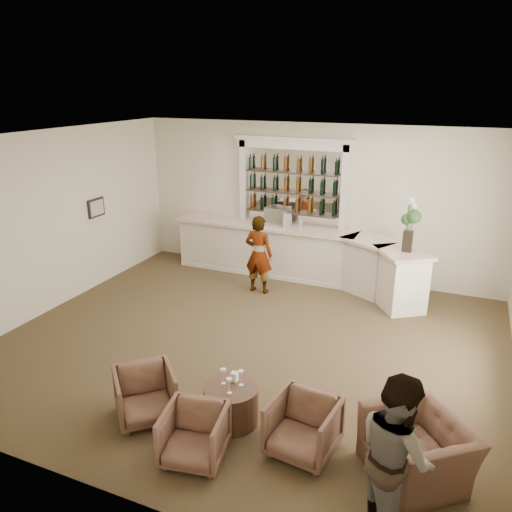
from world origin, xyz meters
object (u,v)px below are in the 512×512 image
(armchair_far, at_px, (417,448))
(espresso_machine, at_px, (278,216))
(sommelier, at_px, (259,254))
(cocktail_table, at_px, (231,404))
(bar_counter, at_px, (299,255))
(armchair_left, at_px, (145,395))
(armchair_center, at_px, (194,435))
(flower_vase, at_px, (410,221))
(guest, at_px, (396,455))
(armchair_right, at_px, (303,427))

(armchair_far, xyz_separation_m, espresso_machine, (-3.53, 5.07, 1.00))
(sommelier, bearing_deg, cocktail_table, 110.32)
(bar_counter, distance_m, armchair_far, 5.81)
(bar_counter, distance_m, espresso_machine, 0.94)
(bar_counter, height_order, sommelier, sommelier)
(sommelier, distance_m, armchair_left, 4.38)
(armchair_center, xyz_separation_m, espresso_machine, (-1.19, 5.79, 1.03))
(flower_vase, bearing_deg, guest, -83.58)
(guest, relative_size, armchair_center, 2.39)
(cocktail_table, relative_size, sommelier, 0.43)
(cocktail_table, xyz_separation_m, guest, (2.09, -0.83, 0.59))
(armchair_center, relative_size, flower_vase, 0.69)
(armchair_far, bearing_deg, espresso_machine, 175.21)
(guest, relative_size, espresso_machine, 3.55)
(sommelier, height_order, armchair_center, sommelier)
(guest, distance_m, espresso_machine, 6.78)
(armchair_left, bearing_deg, espresso_machine, 48.68)
(armchair_left, distance_m, armchair_right, 2.04)
(armchair_center, distance_m, armchair_right, 1.24)
(cocktail_table, bearing_deg, armchair_center, -97.04)
(cocktail_table, bearing_deg, armchair_left, -160.99)
(armchair_center, distance_m, espresso_machine, 6.00)
(guest, xyz_separation_m, armchair_far, (0.15, 0.80, -0.49))
(guest, bearing_deg, bar_counter, -6.80)
(armchair_left, distance_m, espresso_machine, 5.49)
(guest, distance_m, armchair_right, 1.36)
(bar_counter, xyz_separation_m, armchair_far, (3.00, -4.97, -0.23))
(flower_vase, bearing_deg, armchair_far, -80.44)
(bar_counter, relative_size, flower_vase, 5.66)
(armchair_center, bearing_deg, espresso_machine, 91.12)
(bar_counter, bearing_deg, guest, -63.72)
(armchair_left, xyz_separation_m, flower_vase, (2.54, 4.69, 1.37))
(armchair_far, relative_size, espresso_machine, 2.24)
(bar_counter, distance_m, sommelier, 1.11)
(cocktail_table, xyz_separation_m, flower_vase, (1.51, 4.33, 1.46))
(guest, xyz_separation_m, espresso_machine, (-3.38, 5.86, 0.51))
(sommelier, height_order, armchair_left, sommelier)
(bar_counter, height_order, espresso_machine, espresso_machine)
(sommelier, relative_size, flower_vase, 1.59)
(armchair_far, relative_size, flower_vase, 1.05)
(guest, xyz_separation_m, armchair_left, (-3.12, 0.48, -0.50))
(guest, bearing_deg, cocktail_table, 35.19)
(cocktail_table, distance_m, armchair_left, 1.10)
(armchair_left, distance_m, flower_vase, 5.51)
(guest, bearing_deg, flower_vase, -26.66)
(armchair_left, xyz_separation_m, armchair_far, (3.28, 0.32, 0.01))
(armchair_left, height_order, armchair_right, armchair_right)
(espresso_machine, height_order, flower_vase, flower_vase)
(armchair_left, height_order, armchair_far, armchair_far)
(armchair_center, relative_size, armchair_right, 0.94)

